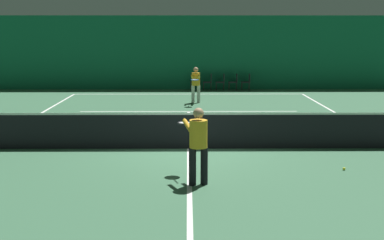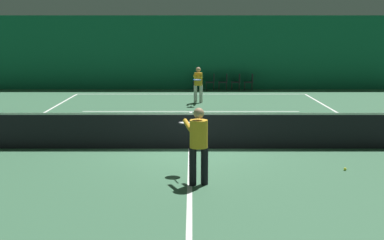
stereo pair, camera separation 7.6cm
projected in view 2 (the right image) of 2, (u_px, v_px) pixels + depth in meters
ground_plane at (189, 149)px, 14.01m from camera, size 60.00×60.00×0.00m
backdrop_curtain at (190, 53)px, 27.57m from camera, size 23.00×0.12×3.78m
court_line_baseline_far at (190, 94)px, 25.74m from camera, size 11.00×0.10×0.00m
court_line_service_far at (190, 111)px, 20.31m from camera, size 8.25×0.10×0.00m
court_line_centre at (189, 149)px, 14.00m from camera, size 0.10×12.80×0.00m
tennis_net at (189, 129)px, 13.92m from camera, size 12.00×0.10×1.07m
player_near at (197, 140)px, 10.64m from camera, size 0.70×1.35×1.57m
player_far at (197, 82)px, 22.52m from camera, size 0.43×1.30×1.51m
courtside_chair_0 at (198, 81)px, 27.27m from camera, size 0.44×0.44×0.84m
courtside_chair_1 at (210, 81)px, 27.27m from camera, size 0.44×0.44×0.84m
courtside_chair_2 at (223, 81)px, 27.27m from camera, size 0.44×0.44×0.84m
courtside_chair_3 at (236, 81)px, 27.27m from camera, size 0.44×0.44×0.84m
courtside_chair_4 at (249, 81)px, 27.27m from camera, size 0.44×0.44×0.84m
tennis_ball at (344, 169)px, 11.84m from camera, size 0.07×0.07×0.07m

